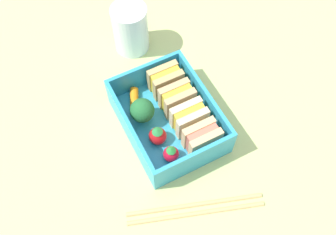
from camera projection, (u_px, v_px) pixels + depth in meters
ground_plane at (168, 128)px, 63.13cm from camera, size 120.00×120.00×2.00cm
bento_tray at (168, 124)px, 61.74cm from camera, size 17.94×13.74×1.20cm
bento_rim at (168, 115)px, 59.07cm from camera, size 17.94×13.74×4.92cm
sandwich_left at (166, 81)px, 62.42cm from camera, size 3.34×5.37×4.71cm
sandwich_center_left at (177, 99)px, 60.65cm from camera, size 3.34×5.37×4.71cm
sandwich_center at (189, 118)px, 58.89cm from camera, size 3.34×5.37×4.71cm
sandwich_center_right at (202, 138)px, 57.12cm from camera, size 3.34×5.37×4.71cm
carrot_stick_far_left at (134, 101)px, 62.34cm from camera, size 5.02×3.32×1.43cm
broccoli_floret at (142, 111)px, 58.99cm from camera, size 3.95×3.95×4.88cm
strawberry_left at (158, 136)px, 58.26cm from camera, size 2.83×2.83×3.43cm
strawberry_far_left at (171, 154)px, 56.96cm from camera, size 2.46×2.46×3.06cm
chopstick_pair at (196, 209)px, 55.01cm from camera, size 8.54×19.99×0.70cm
drinking_glass at (131, 29)px, 66.74cm from camera, size 6.35×6.35×9.13cm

